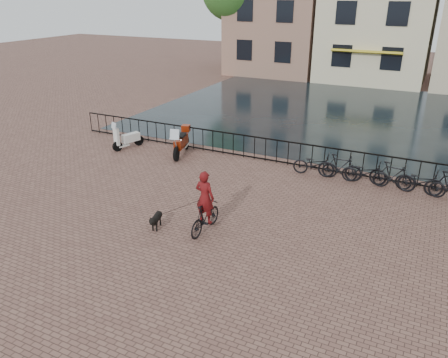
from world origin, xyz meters
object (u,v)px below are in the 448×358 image
at_px(dog, 156,220).
at_px(motorcycle, 181,139).
at_px(cyclist, 205,206).
at_px(scooter, 128,134).

xyz_separation_m(dog, motorcycle, (-2.68, 5.89, 0.46)).
bearing_deg(dog, motorcycle, 98.71).
height_order(cyclist, motorcycle, cyclist).
bearing_deg(scooter, cyclist, -18.27).
relative_size(cyclist, motorcycle, 1.09).
height_order(dog, motorcycle, motorcycle).
height_order(cyclist, dog, cyclist).
distance_m(dog, motorcycle, 6.49).
xyz_separation_m(motorcycle, scooter, (-2.64, -0.32, -0.04)).
distance_m(cyclist, motorcycle, 6.79).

